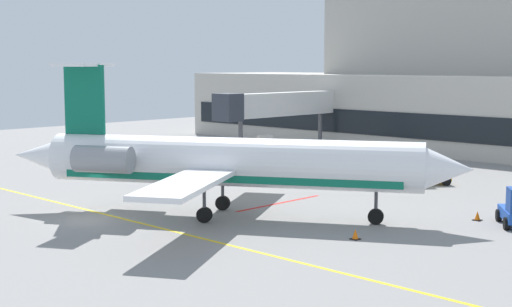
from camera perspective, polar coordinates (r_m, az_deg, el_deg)
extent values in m
cube|color=gray|center=(44.74, -12.72, -5.08)|extent=(120.00, 120.00, 0.10)
cube|color=yellow|center=(45.53, -11.16, -4.76)|extent=(108.00, 0.24, 0.01)
cube|color=red|center=(48.69, 1.83, -3.87)|extent=(0.30, 8.00, 0.01)
cube|color=#B7B2A8|center=(81.65, 15.23, 3.08)|extent=(67.70, 15.06, 7.96)
cube|color=#A8A49A|center=(83.57, 18.51, 9.60)|extent=(39.83, 10.55, 11.12)
cube|color=black|center=(75.20, 12.38, 2.09)|extent=(64.99, 0.12, 2.56)
cube|color=silver|center=(76.11, 2.26, 3.85)|extent=(1.40, 14.49, 2.40)
cube|color=#2D333D|center=(70.29, -2.20, 3.60)|extent=(2.40, 2.00, 2.64)
cylinder|color=#4C4C51|center=(80.68, 4.99, 1.79)|extent=(0.44, 0.44, 3.84)
cylinder|color=#4C4C51|center=(71.71, -1.20, 1.17)|extent=(0.44, 0.44, 3.84)
cylinder|color=white|center=(43.82, -1.90, -0.65)|extent=(20.90, 13.98, 2.91)
cube|color=#0C664C|center=(43.94, -1.89, -1.68)|extent=(18.81, 12.58, 0.52)
cone|color=white|center=(42.23, 14.39, -1.15)|extent=(4.21, 4.08, 2.85)
cone|color=white|center=(48.72, -16.30, -0.16)|extent=(4.52, 4.06, 2.47)
cube|color=white|center=(49.89, -0.95, -0.22)|extent=(7.14, 9.37, 0.28)
cube|color=white|center=(38.43, -5.53, -2.41)|extent=(7.14, 9.37, 0.28)
cylinder|color=gray|center=(48.34, -9.43, 0.24)|extent=(3.82, 3.16, 1.60)
cylinder|color=gray|center=(44.19, -11.76, -0.44)|extent=(3.82, 3.16, 1.60)
cube|color=#0C664C|center=(46.94, -13.15, 4.09)|extent=(2.38, 1.54, 4.28)
cube|color=white|center=(46.89, -13.22, 6.70)|extent=(4.12, 5.05, 0.20)
cylinder|color=#3F3F44|center=(42.66, 9.29, -3.60)|extent=(0.20, 0.20, 1.44)
cylinder|color=black|center=(42.84, 9.27, -4.85)|extent=(0.95, 0.76, 0.90)
cylinder|color=#3F3F44|center=(46.22, -2.60, -2.70)|extent=(0.20, 0.20, 1.44)
cylinder|color=black|center=(46.39, -2.60, -3.86)|extent=(0.95, 0.76, 0.90)
cylinder|color=#3F3F44|center=(42.66, -4.04, -3.53)|extent=(0.20, 0.20, 1.44)
cylinder|color=black|center=(42.84, -4.02, -4.77)|extent=(0.95, 0.76, 0.90)
cube|color=silver|center=(72.05, 0.05, 0.21)|extent=(2.74, 3.43, 0.68)
cube|color=#B8B1A9|center=(72.23, 0.70, 0.96)|extent=(1.75, 1.71, 1.16)
cylinder|color=black|center=(73.13, 0.67, 0.05)|extent=(0.57, 0.75, 0.70)
cylinder|color=black|center=(71.74, 1.05, -0.09)|extent=(0.57, 0.75, 0.70)
cylinder|color=black|center=(72.46, -0.95, -0.02)|extent=(0.57, 0.75, 0.70)
cylinder|color=black|center=(71.06, -0.60, -0.16)|extent=(0.57, 0.75, 0.70)
cylinder|color=black|center=(43.24, 18.85, -5.16)|extent=(0.64, 0.73, 0.70)
cylinder|color=black|center=(45.42, 18.30, -4.57)|extent=(0.64, 0.73, 0.70)
cube|color=#E5B20C|center=(57.76, 13.30, -1.67)|extent=(3.12, 3.32, 0.64)
cube|color=#C3970A|center=(57.37, 12.55, -0.89)|extent=(1.88, 1.84, 0.99)
cylinder|color=black|center=(56.71, 12.60, -2.14)|extent=(0.66, 0.72, 0.70)
cylinder|color=black|center=(58.22, 12.07, -1.89)|extent=(0.66, 0.72, 0.70)
cylinder|color=black|center=(57.43, 14.54, -2.08)|extent=(0.66, 0.72, 0.70)
cylinder|color=black|center=(58.92, 13.97, -1.84)|extent=(0.66, 0.72, 0.70)
cone|color=orange|center=(39.10, 7.71, -6.22)|extent=(0.36, 0.36, 0.55)
cube|color=black|center=(39.16, 7.70, -6.59)|extent=(0.47, 0.47, 0.04)
cone|color=orange|center=(45.27, 16.79, -4.65)|extent=(0.36, 0.36, 0.55)
cube|color=black|center=(45.32, 16.78, -4.96)|extent=(0.47, 0.47, 0.04)
cone|color=orange|center=(55.73, -2.19, -2.21)|extent=(0.36, 0.36, 0.55)
cube|color=black|center=(55.77, -2.19, -2.47)|extent=(0.47, 0.47, 0.04)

